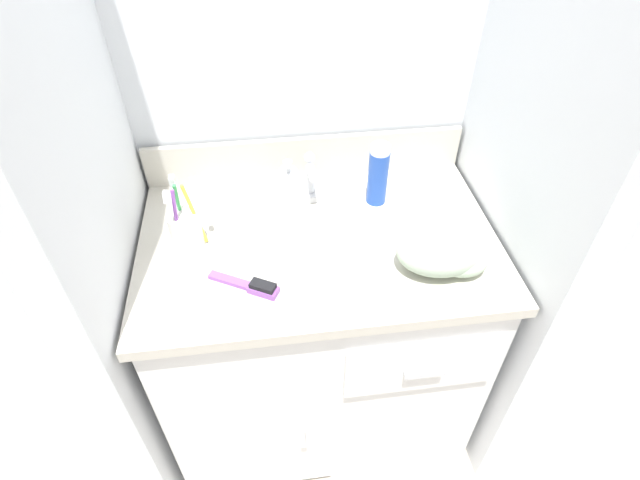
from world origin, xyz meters
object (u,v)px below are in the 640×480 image
(soap_dispenser, at_px, (289,183))
(hand_towel, at_px, (446,252))
(shaving_cream_can, at_px, (378,174))
(toothbrush_cup, at_px, (186,229))
(hairbrush, at_px, (253,286))

(soap_dispenser, xyz_separation_m, hand_towel, (0.34, -0.31, -0.00))
(soap_dispenser, bearing_deg, shaving_cream_can, -10.10)
(shaving_cream_can, distance_m, hand_towel, 0.29)
(shaving_cream_can, bearing_deg, toothbrush_cup, -166.97)
(toothbrush_cup, relative_size, hairbrush, 1.20)
(toothbrush_cup, relative_size, hand_towel, 0.91)
(toothbrush_cup, distance_m, soap_dispenser, 0.31)
(toothbrush_cup, bearing_deg, soap_dispenser, 30.86)
(toothbrush_cup, xyz_separation_m, hand_towel, (0.61, -0.15, -0.01))
(toothbrush_cup, bearing_deg, hairbrush, -47.80)
(shaving_cream_can, distance_m, hairbrush, 0.46)
(toothbrush_cup, xyz_separation_m, soap_dispenser, (0.27, 0.16, -0.00))
(hairbrush, distance_m, hand_towel, 0.46)
(soap_dispenser, height_order, hairbrush, soap_dispenser)
(hairbrush, xyz_separation_m, hand_towel, (0.45, 0.01, 0.04))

